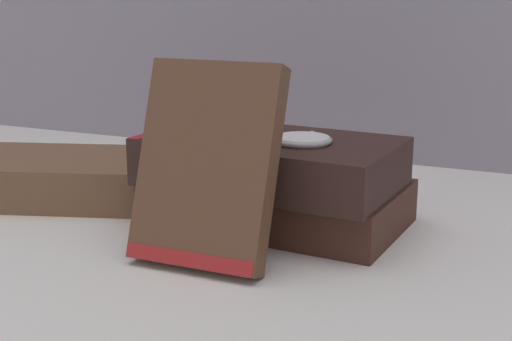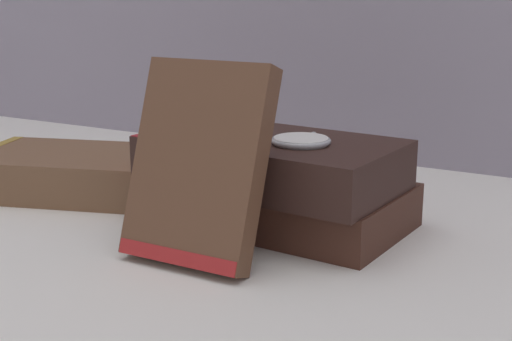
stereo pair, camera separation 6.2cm
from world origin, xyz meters
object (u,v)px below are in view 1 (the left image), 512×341
Objects in this scene: pocket_watch at (302,140)px; book_flat_bottom at (272,201)px; book_flat_top at (266,161)px; book_leaning_front at (206,171)px; book_side_left at (59,177)px.

book_flat_bottom is at bearing 148.32° from pocket_watch.
book_flat_top is 0.10m from book_leaning_front.
book_side_left is (-0.24, -0.00, -0.04)m from book_flat_top.
book_side_left is 1.57× the size of book_leaning_front.
pocket_watch is (0.28, -0.01, 0.07)m from book_side_left.
pocket_watch reaches higher than book_flat_bottom.
book_flat_bottom is at bearing -14.10° from book_side_left.
pocket_watch reaches higher than book_flat_top.
book_leaning_front is at bearing -116.90° from pocket_watch.
book_leaning_front is 2.88× the size of pocket_watch.
pocket_watch reaches higher than book_side_left.
book_flat_top is 1.47× the size of book_leaning_front.
book_flat_bottom is 0.24m from book_side_left.
book_leaning_front is (-0.01, -0.12, 0.06)m from book_flat_bottom.
book_leaning_front is (-0.01, -0.10, 0.01)m from book_flat_top.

